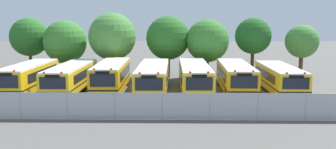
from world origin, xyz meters
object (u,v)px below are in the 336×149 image
at_px(tree_1, 64,42).
at_px(traffic_cone, 211,112).
at_px(school_bus_1, 72,77).
at_px(school_bus_3, 153,77).
at_px(school_bus_0, 29,77).
at_px(school_bus_5, 235,77).
at_px(school_bus_2, 112,76).
at_px(tree_0, 28,37).
at_px(tree_6, 301,41).
at_px(tree_3, 169,38).
at_px(tree_4, 207,41).
at_px(tree_5, 253,35).
at_px(school_bus_4, 194,77).
at_px(school_bus_6, 279,78).
at_px(tree_2, 113,36).

bearing_deg(tree_1, traffic_cone, -48.75).
bearing_deg(school_bus_1, school_bus_3, 177.04).
xyz_separation_m(school_bus_0, school_bus_5, (18.49, 0.41, -0.00)).
relative_size(school_bus_2, tree_0, 1.47).
relative_size(school_bus_0, tree_6, 1.66).
height_order(tree_3, tree_4, tree_3).
distance_m(school_bus_3, tree_0, 17.65).
xyz_separation_m(school_bus_0, traffic_cone, (15.48, -8.38, -1.08)).
height_order(tree_0, tree_5, tree_0).
distance_m(school_bus_2, tree_6, 20.93).
bearing_deg(tree_3, tree_4, -10.50).
distance_m(school_bus_0, tree_0, 10.43).
relative_size(school_bus_4, tree_4, 1.74).
distance_m(school_bus_0, school_bus_5, 18.49).
height_order(school_bus_2, tree_6, tree_6).
relative_size(school_bus_3, school_bus_4, 0.99).
relative_size(school_bus_4, school_bus_6, 1.17).
height_order(school_bus_2, tree_0, tree_0).
xyz_separation_m(school_bus_2, school_bus_3, (3.79, -0.45, -0.07)).
bearing_deg(tree_6, tree_0, 177.23).
bearing_deg(traffic_cone, tree_5, 70.06).
height_order(school_bus_2, school_bus_3, school_bus_2).
bearing_deg(school_bus_1, tree_4, -148.68).
relative_size(school_bus_6, tree_4, 1.49).
xyz_separation_m(school_bus_5, tree_3, (-6.13, 8.58, 3.04)).
bearing_deg(school_bus_4, tree_4, -102.64).
xyz_separation_m(school_bus_1, tree_5, (17.88, 8.13, 3.44)).
distance_m(school_bus_4, tree_5, 11.42).
height_order(school_bus_2, tree_2, tree_2).
bearing_deg(school_bus_0, tree_6, -164.38).
bearing_deg(tree_3, tree_0, 178.94).
bearing_deg(tree_2, tree_4, 1.75).
xyz_separation_m(tree_1, traffic_cone, (14.75, -16.82, -3.64)).
bearing_deg(school_bus_5, school_bus_6, 179.03).
relative_size(school_bus_3, tree_1, 1.75).
bearing_deg(school_bus_6, tree_2, -24.70).
distance_m(school_bus_2, school_bus_6, 15.04).
relative_size(school_bus_2, school_bus_3, 0.88).
distance_m(school_bus_2, tree_3, 10.34).
bearing_deg(tree_2, school_bus_2, -81.73).
distance_m(school_bus_0, school_bus_2, 7.36).
relative_size(school_bus_3, tree_5, 1.68).
height_order(school_bus_5, tree_0, tree_0).
bearing_deg(tree_1, tree_3, 2.77).
bearing_deg(school_bus_3, tree_0, -32.25).
distance_m(tree_2, tree_4, 10.30).
relative_size(school_bus_6, tree_0, 1.44).
bearing_deg(tree_0, school_bus_1, -50.85).
xyz_separation_m(school_bus_3, tree_2, (-4.87, 7.90, 3.31)).
relative_size(school_bus_5, tree_4, 1.58).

